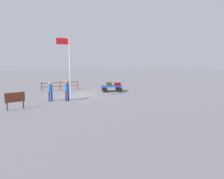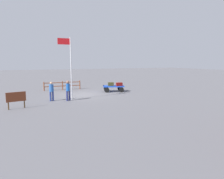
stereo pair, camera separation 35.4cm
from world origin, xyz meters
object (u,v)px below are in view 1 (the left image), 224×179
(signboard, at_px, (15,98))
(suitcase_grey, at_px, (109,84))
(worker_lead, at_px, (67,89))
(flagpole, at_px, (68,63))
(suitcase_tan, at_px, (117,84))
(luggage_cart, at_px, (111,87))
(worker_trailing, at_px, (50,90))

(signboard, bearing_deg, suitcase_grey, -152.82)
(worker_lead, height_order, flagpole, flagpole)
(suitcase_tan, bearing_deg, signboard, 23.26)
(flagpole, xyz_separation_m, signboard, (4.01, 1.87, -2.28))
(luggage_cart, distance_m, suitcase_grey, 0.44)
(suitcase_tan, distance_m, flagpole, 6.38)
(worker_trailing, height_order, flagpole, flagpole)
(worker_trailing, bearing_deg, suitcase_tan, -162.17)
(luggage_cart, xyz_separation_m, flagpole, (5.02, 2.62, 2.57))
(flagpole, bearing_deg, suitcase_grey, -151.04)
(flagpole, height_order, signboard, flagpole)
(luggage_cart, distance_m, worker_trailing, 7.08)
(luggage_cart, distance_m, flagpole, 6.22)
(worker_lead, bearing_deg, suitcase_grey, -148.52)
(suitcase_tan, height_order, flagpole, flagpole)
(suitcase_grey, bearing_deg, worker_trailing, 23.02)
(suitcase_grey, bearing_deg, flagpole, 28.96)
(worker_lead, bearing_deg, worker_trailing, -18.04)
(worker_lead, relative_size, worker_trailing, 1.06)
(suitcase_grey, relative_size, signboard, 0.54)
(luggage_cart, relative_size, suitcase_tan, 3.59)
(signboard, bearing_deg, flagpole, -155.00)
(worker_trailing, relative_size, flagpole, 0.31)
(luggage_cart, relative_size, flagpole, 0.47)
(suitcase_tan, xyz_separation_m, signboard, (9.54, 4.10, -0.04))
(worker_lead, relative_size, signboard, 1.35)
(worker_lead, xyz_separation_m, worker_trailing, (1.25, -0.41, -0.05))
(suitcase_tan, bearing_deg, flagpole, 21.96)
(suitcase_tan, relative_size, signboard, 0.55)
(suitcase_grey, distance_m, worker_trailing, 6.80)
(suitcase_tan, bearing_deg, worker_trailing, 17.83)
(luggage_cart, distance_m, suitcase_tan, 0.72)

